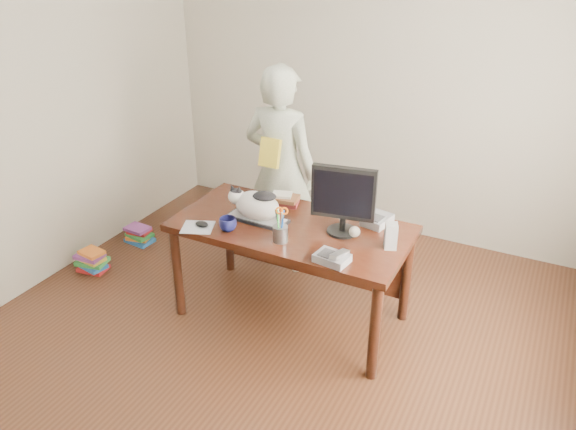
# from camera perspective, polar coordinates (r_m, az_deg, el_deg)

# --- Properties ---
(room) EXTENTS (4.50, 4.50, 4.50)m
(room) POSITION_cam_1_polar(r_m,az_deg,el_deg) (3.07, -4.67, 4.18)
(room) COLOR black
(room) RESTS_ON ground
(desk) EXTENTS (1.60, 0.80, 0.75)m
(desk) POSITION_cam_1_polar(r_m,az_deg,el_deg) (3.94, 0.85, -2.46)
(desk) COLOR black
(desk) RESTS_ON ground
(keyboard) EXTENTS (0.43, 0.18, 0.03)m
(keyboard) POSITION_cam_1_polar(r_m,az_deg,el_deg) (3.87, -3.11, -0.38)
(keyboard) COLOR black
(keyboard) RESTS_ON desk
(cat) EXTENTS (0.42, 0.22, 0.24)m
(cat) POSITION_cam_1_polar(r_m,az_deg,el_deg) (3.82, -3.34, 1.13)
(cat) COLOR white
(cat) RESTS_ON keyboard
(monitor) EXTENTS (0.42, 0.23, 0.47)m
(monitor) POSITION_cam_1_polar(r_m,az_deg,el_deg) (3.60, 5.65, 1.83)
(monitor) COLOR black
(monitor) RESTS_ON desk
(pen_cup) EXTENTS (0.12, 0.12, 0.25)m
(pen_cup) POSITION_cam_1_polar(r_m,az_deg,el_deg) (3.58, -0.78, -1.71)
(pen_cup) COLOR gray
(pen_cup) RESTS_ON desk
(mousepad) EXTENTS (0.26, 0.25, 0.00)m
(mousepad) POSITION_cam_1_polar(r_m,az_deg,el_deg) (3.82, -9.15, -1.23)
(mousepad) COLOR silver
(mousepad) RESTS_ON desk
(mouse) EXTENTS (0.11, 0.09, 0.04)m
(mouse) POSITION_cam_1_polar(r_m,az_deg,el_deg) (3.82, -8.75, -0.91)
(mouse) COLOR black
(mouse) RESTS_ON mousepad
(coffee_mug) EXTENTS (0.16, 0.16, 0.09)m
(coffee_mug) POSITION_cam_1_polar(r_m,az_deg,el_deg) (3.74, -6.13, -0.94)
(coffee_mug) COLOR #0E0F38
(coffee_mug) RESTS_ON desk
(phone) EXTENTS (0.22, 0.18, 0.09)m
(phone) POSITION_cam_1_polar(r_m,az_deg,el_deg) (3.39, 4.57, -4.33)
(phone) COLOR slate
(phone) RESTS_ON desk
(speaker) EXTENTS (0.10, 0.11, 0.17)m
(speaker) POSITION_cam_1_polar(r_m,az_deg,el_deg) (3.56, 10.42, -2.09)
(speaker) COLOR #A0A0A2
(speaker) RESTS_ON desk
(baseball) EXTENTS (0.07, 0.07, 0.07)m
(baseball) POSITION_cam_1_polar(r_m,az_deg,el_deg) (3.67, 6.77, -1.70)
(baseball) COLOR silver
(baseball) RESTS_ON desk
(book_stack) EXTENTS (0.25, 0.21, 0.08)m
(book_stack) POSITION_cam_1_polar(r_m,az_deg,el_deg) (4.08, -0.44, 1.58)
(book_stack) COLOR #4C1415
(book_stack) RESTS_ON desk
(calculator) EXTENTS (0.19, 0.23, 0.06)m
(calculator) POSITION_cam_1_polar(r_m,az_deg,el_deg) (3.86, 9.04, -0.49)
(calculator) COLOR slate
(calculator) RESTS_ON desk
(person) EXTENTS (0.62, 0.41, 1.68)m
(person) POSITION_cam_1_polar(r_m,az_deg,el_deg) (4.44, -0.75, 4.53)
(person) COLOR silver
(person) RESTS_ON ground
(held_book) EXTENTS (0.16, 0.10, 0.22)m
(held_book) POSITION_cam_1_polar(r_m,az_deg,el_deg) (4.23, -1.85, 6.35)
(held_book) COLOR yellow
(held_book) RESTS_ON person
(book_pile_a) EXTENTS (0.27, 0.22, 0.18)m
(book_pile_a) POSITION_cam_1_polar(r_m,az_deg,el_deg) (4.94, -19.28, -4.42)
(book_pile_a) COLOR #A7171B
(book_pile_a) RESTS_ON ground
(book_pile_b) EXTENTS (0.26, 0.20, 0.15)m
(book_pile_b) POSITION_cam_1_polar(r_m,az_deg,el_deg) (5.27, -14.88, -1.95)
(book_pile_b) COLOR #195198
(book_pile_b) RESTS_ON ground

